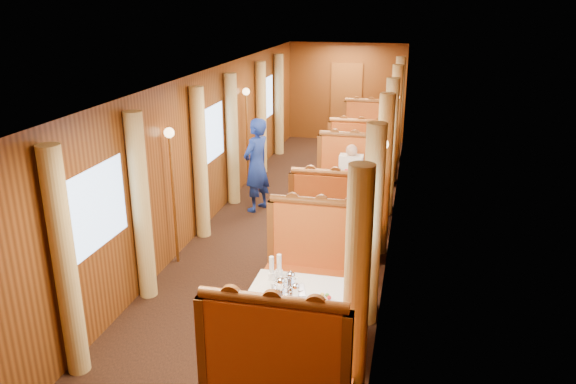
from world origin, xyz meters
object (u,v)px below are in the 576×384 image
(passenger, at_px, (351,172))
(tea_tray, at_px, (288,290))
(table_near, at_px, (301,322))
(table_far, at_px, (365,152))
(teapot_back, at_px, (291,281))
(banquette_far_fwd, at_px, (360,162))
(banquette_near_fwd, at_px, (278,379))
(banquette_far_aft, at_px, (369,139))
(rose_vase_far, at_px, (365,126))
(fruit_plate, at_px, (324,299))
(table_mid, at_px, (344,206))
(banquette_near_aft, at_px, (318,273))
(teapot_right, at_px, (295,292))
(teapot_left, at_px, (281,287))
(rose_vase_mid, at_px, (347,173))
(banquette_mid_aft, at_px, (352,184))
(steward, at_px, (256,165))
(banquette_mid_fwd, at_px, (335,227))

(passenger, bearing_deg, tea_tray, -91.70)
(table_near, distance_m, passenger, 4.26)
(table_far, height_order, teapot_back, teapot_back)
(table_near, xyz_separation_m, table_far, (0.00, 7.00, 0.00))
(banquette_far_fwd, height_order, passenger, banquette_far_fwd)
(table_near, bearing_deg, teapot_back, 154.27)
(banquette_near_fwd, relative_size, banquette_far_aft, 1.00)
(table_near, height_order, rose_vase_far, rose_vase_far)
(table_near, xyz_separation_m, fruit_plate, (0.26, -0.15, 0.39))
(table_mid, bearing_deg, banquette_near_aft, -90.00)
(table_near, relative_size, rose_vase_far, 2.92)
(teapot_right, bearing_deg, passenger, 97.57)
(banquette_near_aft, distance_m, tea_tray, 1.12)
(teapot_left, xyz_separation_m, rose_vase_mid, (0.21, 3.62, 0.11))
(banquette_near_fwd, distance_m, banquette_mid_aft, 5.53)
(teapot_right, bearing_deg, banquette_far_aft, 97.74)
(banquette_near_aft, relative_size, steward, 0.81)
(table_near, xyz_separation_m, rose_vase_far, (-0.02, 7.03, 0.55))
(table_mid, bearing_deg, rose_vase_mid, 54.36)
(teapot_right, bearing_deg, steward, 118.81)
(table_far, bearing_deg, rose_vase_far, 120.39)
(teapot_right, bearing_deg, rose_vase_mid, 97.24)
(rose_vase_mid, bearing_deg, table_far, 90.27)
(banquette_near_aft, relative_size, teapot_right, 9.59)
(banquette_near_aft, relative_size, banquette_far_aft, 1.00)
(table_mid, bearing_deg, banquette_mid_aft, 90.00)
(banquette_far_aft, height_order, steward, steward)
(passenger, bearing_deg, banquette_mid_fwd, -90.00)
(banquette_far_fwd, bearing_deg, teapot_back, -91.19)
(rose_vase_far, bearing_deg, banquette_far_fwd, -89.04)
(banquette_mid_fwd, bearing_deg, table_mid, 90.00)
(steward, height_order, passenger, steward)
(banquette_near_aft, height_order, table_mid, banquette_near_aft)
(passenger, bearing_deg, teapot_left, -92.49)
(teapot_right, bearing_deg, table_near, 87.09)
(tea_tray, relative_size, passenger, 0.45)
(banquette_far_aft, bearing_deg, banquette_mid_aft, -90.00)
(banquette_near_aft, bearing_deg, banquette_near_fwd, -90.00)
(table_far, xyz_separation_m, teapot_back, (-0.12, -6.94, 0.44))
(table_mid, height_order, banquette_mid_aft, banquette_mid_aft)
(banquette_mid_aft, bearing_deg, banquette_mid_fwd, -90.00)
(passenger, bearing_deg, table_far, 90.00)
(rose_vase_mid, bearing_deg, passenger, 91.32)
(banquette_far_fwd, xyz_separation_m, banquette_far_aft, (0.00, 2.03, 0.00))
(banquette_far_aft, distance_m, rose_vase_far, 1.11)
(table_mid, relative_size, teapot_right, 7.52)
(banquette_near_fwd, relative_size, teapot_left, 8.48)
(teapot_right, distance_m, fruit_plate, 0.29)
(fruit_plate, bearing_deg, banquette_near_fwd, -106.90)
(banquette_near_fwd, relative_size, fruit_plate, 6.73)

